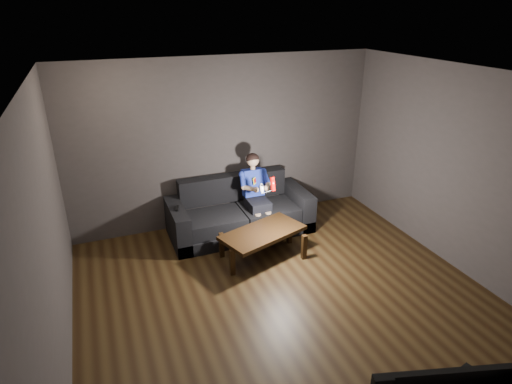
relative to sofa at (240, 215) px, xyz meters
name	(u,v)px	position (x,y,z in m)	size (l,w,h in m)	color
floor	(291,304)	(-0.04, -1.99, -0.28)	(5.00, 5.00, 0.00)	black
back_wall	(226,143)	(-0.04, 0.51, 1.07)	(5.00, 0.04, 2.70)	#373230
front_wall	(479,371)	(-0.04, -4.49, 1.07)	(5.00, 0.04, 2.70)	#373230
left_wall	(46,248)	(-2.54, -1.99, 1.07)	(0.04, 5.00, 2.70)	#373230
right_wall	(468,175)	(2.46, -1.99, 1.07)	(0.04, 5.00, 2.70)	#373230
ceiling	(300,80)	(-0.04, -1.99, 2.42)	(5.00, 5.00, 0.02)	silver
sofa	(240,215)	(0.00, 0.00, 0.00)	(2.23, 0.96, 0.86)	black
child	(256,188)	(0.25, -0.06, 0.46)	(0.48, 0.59, 1.19)	black
wii_remote_red	(273,184)	(0.34, -0.52, 0.69)	(0.06, 0.09, 0.21)	red
nunchuk_white	(262,188)	(0.17, -0.51, 0.65)	(0.08, 0.10, 0.16)	white
wii_remote_black	(177,208)	(-1.00, -0.08, 0.34)	(0.08, 0.17, 0.03)	black
coffee_table	(263,235)	(0.04, -0.88, 0.09)	(1.32, 0.95, 0.43)	black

